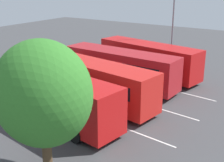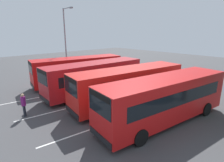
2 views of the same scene
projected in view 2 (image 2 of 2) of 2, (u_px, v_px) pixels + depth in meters
The scene contains 10 objects.
ground_plane at pixel (108, 98), 16.83m from camera, with size 74.24×74.24×0.00m, color #424244.
bus_far_left at pixel (78, 70), 20.92m from camera, with size 10.38×4.27×3.06m.
bus_center_left at pixel (95, 77), 17.71m from camera, with size 10.24×2.96×3.06m.
bus_center_right at pixel (129, 85), 15.02m from camera, with size 10.36×3.89×3.06m.
bus_far_right at pixel (165, 98), 12.08m from camera, with size 10.36×3.85×3.06m.
pedestrian at pixel (23, 103), 12.95m from camera, with size 0.45×0.45×1.73m.
street_lamp at pixel (66, 39), 22.98m from camera, with size 0.54×2.77×8.64m.
lane_stripe_outer_left at pixel (84, 88), 19.63m from camera, with size 15.70×0.12×0.01m, color silver.
lane_stripe_inner_left at pixel (108, 98), 16.83m from camera, with size 15.70×0.12×0.01m, color silver.
lane_stripe_inner_right at pixel (143, 111), 14.03m from camera, with size 15.70×0.12×0.01m, color silver.
Camera 2 is at (10.50, 11.82, 5.98)m, focal length 29.32 mm.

